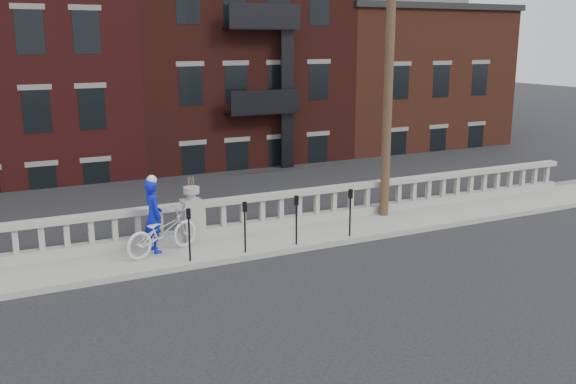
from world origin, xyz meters
The scene contains 12 objects.
ground centered at (0.00, 0.00, 0.00)m, with size 120.00×120.00×0.00m, color black.
sidewalk centered at (0.00, 3.00, 0.07)m, with size 32.00×2.20×0.15m, color gray.
balustrade centered at (0.00, 3.95, 0.64)m, with size 28.00×0.34×1.03m.
planter_pedestal centered at (0.00, 3.95, 0.83)m, with size 0.55×0.55×1.76m.
lower_level centered at (0.56, 23.04, 2.63)m, with size 80.00×44.00×20.80m.
utility_pole centered at (6.20, 3.60, 5.24)m, with size 1.60×0.28×10.00m.
parking_meter_b centered at (-0.67, 2.15, 1.00)m, with size 0.10×0.09×1.36m.
parking_meter_c centered at (0.83, 2.15, 1.00)m, with size 0.10×0.09×1.36m.
parking_meter_d centered at (2.33, 2.15, 1.00)m, with size 0.10×0.09×1.36m.
parking_meter_e centered at (4.03, 2.15, 1.00)m, with size 0.10×0.09×1.36m.
bicycle centered at (-1.11, 3.07, 0.72)m, with size 0.75×2.16×1.14m, color silver.
cyclist centered at (-1.25, 3.29, 1.12)m, with size 0.71×0.46×1.94m, color #0B15AC.
Camera 1 is at (-5.26, -12.61, 5.58)m, focal length 40.00 mm.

